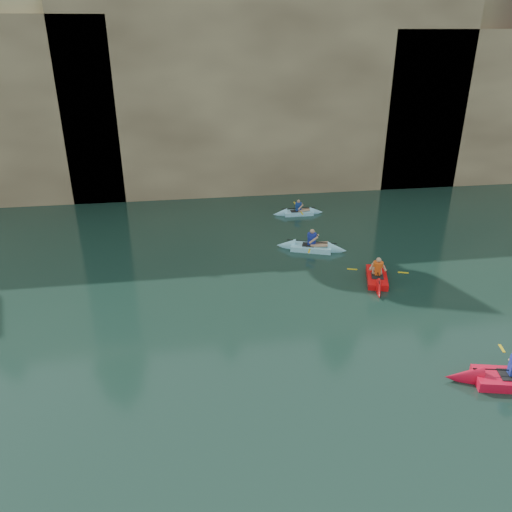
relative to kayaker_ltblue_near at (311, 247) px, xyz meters
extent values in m
plane|color=black|center=(-2.20, -12.82, -0.16)|extent=(160.00, 160.00, 0.00)
cube|color=tan|center=(-2.20, 17.18, 5.84)|extent=(70.00, 16.00, 12.00)
cube|color=tan|center=(-0.20, 9.78, 5.54)|extent=(24.00, 2.40, 11.40)
cube|color=black|center=(-6.20, 9.13, 1.44)|extent=(3.50, 1.00, 3.20)
cube|color=black|center=(7.80, 9.13, 2.09)|extent=(5.00, 1.00, 4.50)
cone|color=red|center=(2.04, -9.98, 0.01)|extent=(1.25, 1.13, 0.90)
cube|color=black|center=(3.28, -10.27, 0.15)|extent=(0.67, 0.68, 0.04)
cube|color=yellow|center=(3.68, -9.23, 0.32)|extent=(0.18, 0.43, 0.02)
cube|color=#98E9FF|center=(0.00, 0.00, -0.02)|extent=(2.68, 1.67, 0.29)
cone|color=#98E9FF|center=(1.13, -0.42, -0.02)|extent=(1.12, 1.06, 0.79)
cone|color=#98E9FF|center=(-1.13, 0.42, -0.02)|extent=(1.12, 1.06, 0.79)
cube|color=black|center=(-0.14, 0.05, 0.10)|extent=(0.69, 0.66, 0.04)
cube|color=navy|center=(0.00, 0.00, 0.41)|extent=(0.42, 0.34, 0.53)
sphere|color=tan|center=(0.00, 0.00, 0.79)|extent=(0.22, 0.22, 0.22)
cylinder|color=black|center=(0.00, 0.00, 0.27)|extent=(2.20, 0.85, 0.04)
cube|color=yellow|center=(0.37, 1.00, 0.27)|extent=(0.22, 0.42, 0.02)
cube|color=yellow|center=(-0.37, -1.00, 0.27)|extent=(0.22, 0.42, 0.02)
cube|color=red|center=(1.92, -3.37, -0.02)|extent=(1.55, 2.76, 0.28)
cone|color=red|center=(2.29, -2.18, -0.02)|extent=(1.01, 1.12, 0.76)
cone|color=red|center=(1.55, -4.56, -0.02)|extent=(1.01, 1.12, 0.76)
cube|color=black|center=(1.87, -3.51, 0.09)|extent=(0.62, 0.67, 0.04)
cube|color=#E95513|center=(1.92, -3.37, 0.38)|extent=(0.32, 0.40, 0.51)
sphere|color=tan|center=(1.92, -3.37, 0.75)|extent=(0.21, 0.21, 0.21)
cylinder|color=black|center=(1.92, -3.37, 0.26)|extent=(0.71, 2.16, 0.04)
cube|color=yellow|center=(0.94, -3.06, 0.26)|extent=(0.42, 0.20, 0.02)
cube|color=yellow|center=(2.90, -3.68, 0.26)|extent=(0.42, 0.20, 0.02)
cube|color=#98DFFF|center=(0.49, 4.86, -0.04)|extent=(2.20, 0.69, 0.24)
cone|color=#98DFFF|center=(1.53, 4.86, -0.04)|extent=(0.78, 0.66, 0.65)
cone|color=#98DFFF|center=(-0.54, 4.86, -0.04)|extent=(0.78, 0.66, 0.65)
cube|color=black|center=(0.34, 4.86, 0.05)|extent=(0.55, 0.41, 0.04)
cube|color=navy|center=(0.49, 4.86, 0.30)|extent=(0.30, 0.19, 0.44)
sphere|color=tan|center=(0.49, 4.86, 0.62)|extent=(0.18, 0.18, 0.18)
cylinder|color=black|center=(0.49, 4.86, 0.22)|extent=(1.94, 0.04, 0.04)
cube|color=yellow|center=(0.50, 5.73, 0.22)|extent=(0.08, 0.42, 0.02)
cube|color=yellow|center=(0.49, 3.99, 0.22)|extent=(0.08, 0.42, 0.02)
camera|label=1|loc=(-5.80, -20.77, 9.40)|focal=35.00mm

